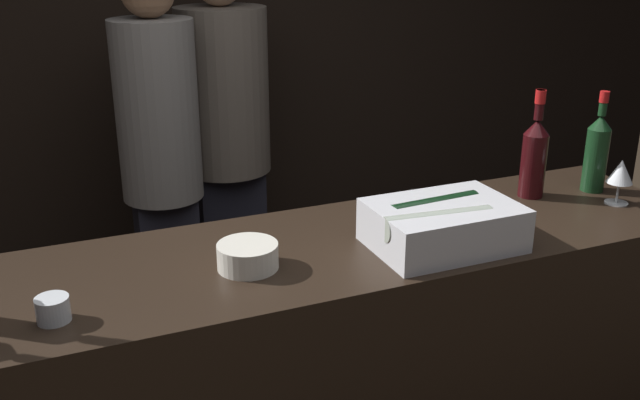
{
  "coord_description": "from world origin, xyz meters",
  "views": [
    {
      "loc": [
        -0.68,
        -1.3,
        1.83
      ],
      "look_at": [
        0.0,
        0.31,
        1.18
      ],
      "focal_mm": 40.0,
      "sensor_mm": 36.0,
      "label": 1
    }
  ],
  "objects": [
    {
      "name": "red_wine_bottle_burgundy",
      "position": [
        0.97,
        0.35,
        1.19
      ],
      "size": [
        0.07,
        0.07,
        0.32
      ],
      "color": "#143319",
      "rests_on": "bar_counter"
    },
    {
      "name": "bowl_white",
      "position": [
        -0.23,
        0.23,
        1.09
      ],
      "size": [
        0.15,
        0.15,
        0.06
      ],
      "color": "silver",
      "rests_on": "bar_counter"
    },
    {
      "name": "candle_votive",
      "position": [
        -0.68,
        0.15,
        1.09
      ],
      "size": [
        0.07,
        0.07,
        0.06
      ],
      "color": "silver",
      "rests_on": "bar_counter"
    },
    {
      "name": "ice_bin_with_bottles",
      "position": [
        0.28,
        0.16,
        1.12
      ],
      "size": [
        0.38,
        0.27,
        0.12
      ],
      "color": "silver",
      "rests_on": "bar_counter"
    },
    {
      "name": "wall_back_chalkboard",
      "position": [
        0.0,
        2.25,
        1.4
      ],
      "size": [
        6.4,
        0.06,
        2.8
      ],
      "color": "black",
      "rests_on": "ground_plane"
    },
    {
      "name": "person_in_hoodie",
      "position": [
        -0.19,
        1.55,
        0.98
      ],
      "size": [
        0.33,
        0.33,
        1.74
      ],
      "rotation": [
        0.0,
        0.0,
        1.6
      ],
      "color": "black",
      "rests_on": "ground_plane"
    },
    {
      "name": "wine_glass",
      "position": [
        0.95,
        0.23,
        1.16
      ],
      "size": [
        0.08,
        0.08,
        0.14
      ],
      "color": "silver",
      "rests_on": "bar_counter"
    },
    {
      "name": "red_wine_bottle_tall",
      "position": [
        0.75,
        0.38,
        1.2
      ],
      "size": [
        0.08,
        0.08,
        0.34
      ],
      "color": "black",
      "rests_on": "bar_counter"
    },
    {
      "name": "person_blond_tee",
      "position": [
        0.15,
        1.78,
        0.97
      ],
      "size": [
        0.41,
        0.41,
        1.75
      ],
      "rotation": [
        0.0,
        0.0,
        0.35
      ],
      "color": "black",
      "rests_on": "ground_plane"
    }
  ]
}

